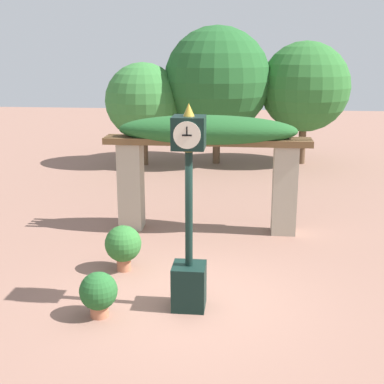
# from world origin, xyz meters

# --- Properties ---
(ground_plane) EXTENTS (60.00, 60.00, 0.00)m
(ground_plane) POSITION_xyz_m (0.00, 0.00, 0.00)
(ground_plane) COLOR #8E6656
(pedestal_clock) EXTENTS (0.56, 0.57, 3.49)m
(pedestal_clock) POSITION_xyz_m (0.01, -0.26, 1.44)
(pedestal_clock) COLOR black
(pedestal_clock) RESTS_ON ground
(pergola) EXTENTS (4.86, 1.16, 2.81)m
(pergola) POSITION_xyz_m (0.00, 3.77, 2.07)
(pergola) COLOR #A89E89
(pergola) RESTS_ON ground
(potted_plant_near_left) EXTENTS (0.63, 0.63, 0.78)m
(potted_plant_near_left) POSITION_xyz_m (-1.44, -0.75, 0.43)
(potted_plant_near_left) COLOR #B26B4C
(potted_plant_near_left) RESTS_ON ground
(potted_plant_near_right) EXTENTS (0.73, 0.73, 0.93)m
(potted_plant_near_right) POSITION_xyz_m (-1.47, 1.17, 0.54)
(potted_plant_near_right) COLOR #B26B4C
(potted_plant_near_right) RESTS_ON ground
(tree_line) EXTENTS (9.03, 3.96, 5.12)m
(tree_line) POSITION_xyz_m (0.28, 11.59, 2.93)
(tree_line) COLOR brown
(tree_line) RESTS_ON ground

